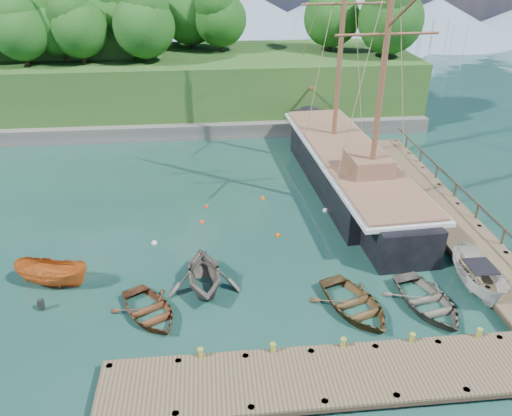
# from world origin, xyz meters

# --- Properties ---
(ground) EXTENTS (160.00, 160.00, 0.00)m
(ground) POSITION_xyz_m (0.00, 0.00, 0.00)
(ground) COLOR #193B2D
(ground) RESTS_ON ground
(dock_near) EXTENTS (20.00, 3.20, 1.10)m
(dock_near) POSITION_xyz_m (2.00, -6.50, 0.43)
(dock_near) COLOR #4B3E2A
(dock_near) RESTS_ON ground
(dock_east) EXTENTS (3.20, 24.00, 1.10)m
(dock_east) POSITION_xyz_m (11.50, 7.00, 0.43)
(dock_east) COLOR #4B3E2A
(dock_east) RESTS_ON ground
(bollard_0) EXTENTS (0.26, 0.26, 0.45)m
(bollard_0) POSITION_xyz_m (-4.00, -5.10, 0.00)
(bollard_0) COLOR olive
(bollard_0) RESTS_ON ground
(bollard_1) EXTENTS (0.26, 0.26, 0.45)m
(bollard_1) POSITION_xyz_m (-1.00, -5.10, 0.00)
(bollard_1) COLOR olive
(bollard_1) RESTS_ON ground
(bollard_2) EXTENTS (0.26, 0.26, 0.45)m
(bollard_2) POSITION_xyz_m (2.00, -5.10, 0.00)
(bollard_2) COLOR olive
(bollard_2) RESTS_ON ground
(bollard_3) EXTENTS (0.26, 0.26, 0.45)m
(bollard_3) POSITION_xyz_m (5.00, -5.10, 0.00)
(bollard_3) COLOR olive
(bollard_3) RESTS_ON ground
(bollard_4) EXTENTS (0.26, 0.26, 0.45)m
(bollard_4) POSITION_xyz_m (8.00, -5.10, 0.00)
(bollard_4) COLOR olive
(bollard_4) RESTS_ON ground
(rowboat_0) EXTENTS (4.54, 4.96, 0.84)m
(rowboat_0) POSITION_xyz_m (-6.44, -1.58, 0.00)
(rowboat_0) COLOR #5A321B
(rowboat_0) RESTS_ON ground
(rowboat_1) EXTENTS (4.02, 4.56, 2.25)m
(rowboat_1) POSITION_xyz_m (-3.84, 0.32, 0.00)
(rowboat_1) COLOR #635B54
(rowboat_1) RESTS_ON ground
(rowboat_2) EXTENTS (4.62, 5.40, 0.94)m
(rowboat_2) POSITION_xyz_m (3.36, -2.14, 0.00)
(rowboat_2) COLOR #513D20
(rowboat_2) RESTS_ON ground
(rowboat_3) EXTENTS (4.12, 5.12, 0.94)m
(rowboat_3) POSITION_xyz_m (6.95, -2.27, 0.00)
(rowboat_3) COLOR #5C584D
(rowboat_3) RESTS_ON ground
(motorboat_orange) EXTENTS (4.33, 2.63, 1.57)m
(motorboat_orange) POSITION_xyz_m (-11.58, 1.40, 0.00)
(motorboat_orange) COLOR #CA6020
(motorboat_orange) RESTS_ON ground
(cabin_boat_white) EXTENTS (2.03, 4.77, 1.81)m
(cabin_boat_white) POSITION_xyz_m (10.00, -1.13, 0.00)
(cabin_boat_white) COLOR beige
(cabin_boat_white) RESTS_ON ground
(schooner) EXTENTS (6.23, 27.86, 20.46)m
(schooner) POSITION_xyz_m (6.60, 11.34, 1.13)
(schooner) COLOR black
(schooner) RESTS_ON ground
(mooring_buoy_0) EXTENTS (0.36, 0.36, 0.36)m
(mooring_buoy_0) POSITION_xyz_m (-6.75, 4.93, 0.00)
(mooring_buoy_0) COLOR silver
(mooring_buoy_0) RESTS_ON ground
(mooring_buoy_1) EXTENTS (0.33, 0.33, 0.33)m
(mooring_buoy_1) POSITION_xyz_m (-3.94, 7.17, 0.00)
(mooring_buoy_1) COLOR red
(mooring_buoy_1) RESTS_ON ground
(mooring_buoy_2) EXTENTS (0.32, 0.32, 0.32)m
(mooring_buoy_2) POSITION_xyz_m (0.63, 5.08, 0.00)
(mooring_buoy_2) COLOR #DD4200
(mooring_buoy_2) RESTS_ON ground
(mooring_buoy_3) EXTENTS (0.35, 0.35, 0.35)m
(mooring_buoy_3) POSITION_xyz_m (4.20, 7.90, 0.00)
(mooring_buoy_3) COLOR white
(mooring_buoy_3) RESTS_ON ground
(mooring_buoy_4) EXTENTS (0.29, 0.29, 0.29)m
(mooring_buoy_4) POSITION_xyz_m (-3.64, 9.23, 0.00)
(mooring_buoy_4) COLOR red
(mooring_buoy_4) RESTS_ON ground
(mooring_buoy_5) EXTENTS (0.30, 0.30, 0.30)m
(mooring_buoy_5) POSITION_xyz_m (0.29, 10.08, 0.00)
(mooring_buoy_5) COLOR #F95F03
(mooring_buoy_5) RESTS_ON ground
(headland) EXTENTS (51.00, 19.31, 12.90)m
(headland) POSITION_xyz_m (-12.88, 31.36, 5.54)
(headland) COLOR #474744
(headland) RESTS_ON ground
(distant_ridge) EXTENTS (117.00, 40.00, 10.00)m
(distant_ridge) POSITION_xyz_m (4.30, 70.00, 4.35)
(distant_ridge) COLOR #728CA5
(distant_ridge) RESTS_ON ground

